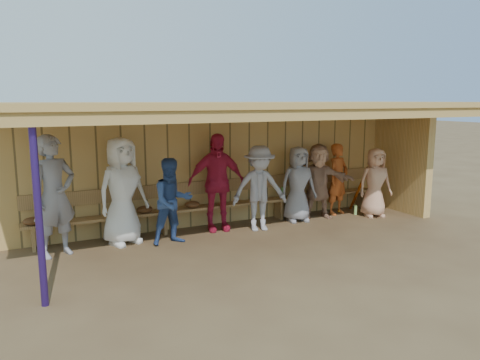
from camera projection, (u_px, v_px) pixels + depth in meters
name	position (u px, v px, depth m)	size (l,w,h in m)	color
ground	(248.00, 239.00, 8.67)	(90.00, 90.00, 0.00)	brown
player_a	(54.00, 196.00, 7.57)	(0.73, 0.48, 2.00)	gray
player_b	(122.00, 191.00, 8.23)	(0.93, 0.61, 1.91)	white
player_c	(172.00, 201.00, 8.26)	(0.75, 0.58, 1.54)	#314C88
player_d	(216.00, 182.00, 9.09)	(1.12, 0.47, 1.91)	#C31F3F
player_e	(259.00, 188.00, 9.12)	(1.08, 0.62, 1.67)	#9E9BA4
player_f	(318.00, 181.00, 10.09)	(1.50, 0.48, 1.62)	tan
player_g	(338.00, 179.00, 10.43)	(0.58, 0.38, 1.59)	#BA501D
player_h	(375.00, 183.00, 10.20)	(0.74, 0.48, 1.51)	tan
player_extra	(298.00, 184.00, 9.81)	(0.78, 0.51, 1.59)	gray
dugout_structure	(250.00, 144.00, 9.16)	(8.80, 3.20, 2.50)	tan
bench	(223.00, 199.00, 9.56)	(7.60, 0.34, 0.93)	#A17845
dugout_equipment	(178.00, 208.00, 9.00)	(7.09, 0.62, 0.80)	#D15F18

